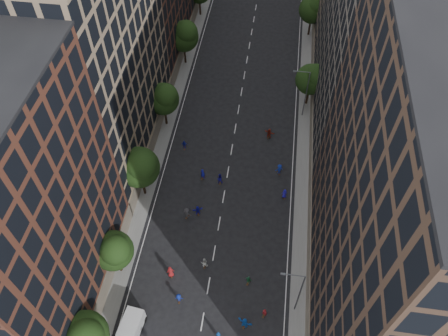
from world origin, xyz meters
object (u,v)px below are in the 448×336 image
cargo_van (130,330)px  skater_1 (218,335)px  streetlamp_near (298,291)px  streetlamp_far (305,92)px

cargo_van → skater_1: size_ratio=3.22×
streetlamp_near → skater_1: size_ratio=6.02×
cargo_van → skater_1: cargo_van is taller
streetlamp_far → streetlamp_near: bearing=-90.0°
streetlamp_near → skater_1: streetlamp_near is taller
cargo_van → streetlamp_near: bearing=23.8°
streetlamp_far → cargo_van: 42.72m
streetlamp_far → cargo_van: streetlamp_far is taller
streetlamp_far → skater_1: 38.64m
streetlamp_near → skater_1: (-8.26, -4.48, -4.42)m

